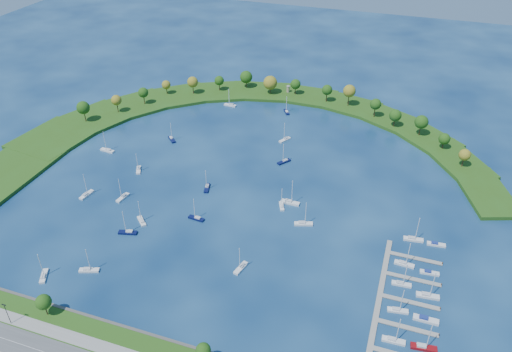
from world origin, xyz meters
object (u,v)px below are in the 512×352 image
(moored_boat_7, at_px, (44,276))
(moored_boat_14, at_px, (139,169))
(harbor_tower, at_px, (288,89))
(moored_boat_12, at_px, (86,194))
(docked_boat_2, at_px, (393,340))
(docked_boat_6, at_px, (401,283))
(moored_boat_4, at_px, (207,187))
(moored_boat_6, at_px, (287,111))
(moored_boat_11, at_px, (196,218))
(moored_boat_17, at_px, (128,232))
(docked_boat_8, at_px, (404,263))
(moored_boat_5, at_px, (282,206))
(moored_boat_2, at_px, (284,161))
(docked_boat_7, at_px, (428,295))
(moored_boat_3, at_px, (172,139))
(moored_boat_8, at_px, (230,105))
(docked_boat_9, at_px, (429,273))
(moored_boat_18, at_px, (285,139))
(docked_boat_10, at_px, (413,239))
(moored_boat_0, at_px, (303,223))
(moored_boat_10, at_px, (290,202))
(moored_boat_1, at_px, (89,270))
(moored_boat_16, at_px, (123,197))
(moored_boat_13, at_px, (142,221))
(docked_boat_4, at_px, (398,310))
(moored_boat_9, at_px, (107,150))
(moored_boat_15, at_px, (241,267))
(docked_boat_5, at_px, (426,319))
(docked_boat_11, at_px, (436,244))
(dock_system, at_px, (397,311))
(docked_boat_3, at_px, (424,347))

(moored_boat_7, bearing_deg, moored_boat_14, -24.62)
(harbor_tower, xyz_separation_m, moored_boat_12, (-63.23, -153.04, -3.51))
(docked_boat_2, distance_m, docked_boat_6, 29.52)
(moored_boat_4, xyz_separation_m, moored_boat_6, (14.57, 99.05, -0.01))
(moored_boat_11, relative_size, moored_boat_12, 0.92)
(moored_boat_17, xyz_separation_m, docked_boat_8, (122.84, 20.50, -0.01))
(moored_boat_17, distance_m, docked_boat_8, 124.54)
(moored_boat_11, bearing_deg, moored_boat_5, -142.01)
(moored_boat_2, bearing_deg, docked_boat_7, 82.71)
(moored_boat_3, distance_m, docked_boat_6, 163.22)
(moored_boat_7, bearing_deg, moored_boat_5, -72.96)
(moored_boat_8, relative_size, docked_boat_9, 1.57)
(moored_boat_18, distance_m, docked_boat_10, 106.37)
(moored_boat_0, height_order, moored_boat_7, moored_boat_0)
(docked_boat_2, bearing_deg, moored_boat_17, 167.85)
(moored_boat_7, bearing_deg, moored_boat_2, -57.73)
(moored_boat_10, height_order, docked_boat_9, moored_boat_10)
(moored_boat_1, xyz_separation_m, moored_boat_8, (-2.39, 168.11, 0.01))
(moored_boat_6, distance_m, docked_boat_7, 170.50)
(moored_boat_11, bearing_deg, docked_boat_10, -163.96)
(moored_boat_10, bearing_deg, moored_boat_16, -163.29)
(moored_boat_2, xyz_separation_m, moored_boat_13, (-49.04, -73.66, -0.01))
(moored_boat_12, relative_size, docked_boat_7, 0.96)
(moored_boat_14, height_order, docked_boat_10, docked_boat_10)
(moored_boat_3, xyz_separation_m, docked_boat_2, (143.89, -106.55, 0.00))
(moored_boat_6, height_order, docked_boat_4, docked_boat_4)
(moored_boat_9, relative_size, moored_boat_10, 0.93)
(moored_boat_18, bearing_deg, moored_boat_11, 16.26)
(moored_boat_16, xyz_separation_m, moored_boat_18, (61.24, 84.13, 0.00))
(moored_boat_0, height_order, moored_boat_16, moored_boat_0)
(docked_boat_4, distance_m, docked_boat_7, 15.54)
(moored_boat_15, relative_size, moored_boat_16, 1.00)
(moored_boat_16, distance_m, docked_boat_7, 151.40)
(moored_boat_2, distance_m, moored_boat_14, 81.19)
(moored_boat_8, relative_size, moored_boat_10, 0.90)
(moored_boat_10, xyz_separation_m, docked_boat_5, (68.69, -54.40, -0.26))
(moored_boat_10, xyz_separation_m, moored_boat_16, (-81.57, -23.71, -0.06))
(docked_boat_5, distance_m, docked_boat_11, 45.75)
(moored_boat_8, distance_m, docked_boat_7, 194.12)
(moored_boat_8, bearing_deg, docked_boat_6, 137.17)
(moored_boat_17, relative_size, docked_boat_9, 1.58)
(moored_boat_2, height_order, moored_boat_7, moored_boat_2)
(moored_boat_1, distance_m, docked_boat_11, 152.32)
(harbor_tower, bearing_deg, docked_boat_4, -61.89)
(moored_boat_13, bearing_deg, moored_boat_14, -14.96)
(moored_boat_7, distance_m, docked_boat_2, 141.86)
(moored_boat_8, bearing_deg, moored_boat_1, 94.14)
(moored_boat_10, distance_m, moored_boat_13, 73.11)
(dock_system, bearing_deg, moored_boat_5, 140.93)
(moored_boat_12, distance_m, docked_boat_3, 173.73)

